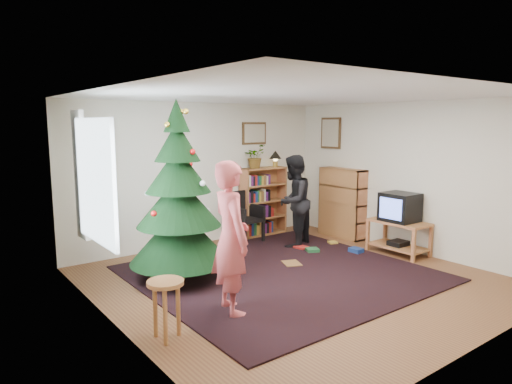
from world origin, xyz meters
TOP-DOWN VIEW (x-y plane):
  - floor at (0.00, 0.00)m, footprint 5.00×5.00m
  - ceiling at (0.00, 0.00)m, footprint 5.00×5.00m
  - wall_back at (0.00, 2.50)m, footprint 5.00×0.02m
  - wall_front at (0.00, -2.50)m, footprint 5.00×0.02m
  - wall_left at (-2.50, 0.00)m, footprint 0.02×5.00m
  - wall_right at (2.50, 0.00)m, footprint 0.02×5.00m
  - rug at (0.00, 0.30)m, footprint 3.80×3.60m
  - window_pane at (-2.47, 0.60)m, footprint 0.04×1.20m
  - curtain at (-2.43, 1.30)m, footprint 0.06×0.35m
  - picture_back at (1.15, 2.48)m, footprint 0.55×0.03m
  - picture_right at (2.48, 1.75)m, footprint 0.03×0.50m
  - christmas_tree at (-1.27, 0.94)m, footprint 1.36×1.36m
  - bookshelf_back at (1.27, 2.34)m, footprint 0.95×0.30m
  - bookshelf_right at (2.34, 1.29)m, footprint 0.30×0.95m
  - tv_stand at (2.22, -0.07)m, footprint 0.53×0.95m
  - crt_tv at (2.22, -0.07)m, footprint 0.50×0.53m
  - armchair at (0.66, 2.15)m, footprint 0.54×0.54m
  - stool at (-2.20, -0.53)m, footprint 0.37×0.37m
  - person_standing at (-1.31, -0.37)m, footprint 0.54×0.71m
  - person_by_chair at (1.15, 1.33)m, footprint 0.96×0.87m
  - potted_plant at (1.07, 2.34)m, footprint 0.49×0.46m
  - table_lamp at (1.57, 2.34)m, footprint 0.24×0.24m
  - floor_clutter at (1.22, 0.75)m, footprint 1.57×0.94m

SIDE VIEW (x-z plane):
  - floor at x=0.00m, z-range 0.00..0.00m
  - rug at x=0.00m, z-range 0.00..0.02m
  - floor_clutter at x=1.22m, z-range 0.00..0.08m
  - tv_stand at x=2.22m, z-range 0.05..0.60m
  - stool at x=-2.20m, z-range 0.17..0.78m
  - armchair at x=0.66m, z-range 0.03..0.94m
  - bookshelf_back at x=1.27m, z-range 0.01..1.31m
  - bookshelf_right at x=2.34m, z-range 0.01..1.31m
  - crt_tv at x=2.22m, z-range 0.55..1.02m
  - person_by_chair at x=1.15m, z-range 0.00..1.60m
  - person_standing at x=-1.31m, z-range 0.00..1.74m
  - christmas_tree at x=-1.27m, z-range -0.21..2.26m
  - wall_back at x=0.00m, z-range 0.00..2.50m
  - wall_front at x=0.00m, z-range 0.00..2.50m
  - wall_left at x=-2.50m, z-range 0.00..2.50m
  - wall_right at x=2.50m, z-range 0.00..2.50m
  - window_pane at x=-2.47m, z-range 0.80..2.20m
  - curtain at x=-2.43m, z-range 0.70..2.30m
  - table_lamp at x=1.57m, z-range 1.36..1.67m
  - potted_plant at x=1.07m, z-range 1.30..1.74m
  - picture_back at x=1.15m, z-range 1.74..2.16m
  - picture_right at x=2.48m, z-range 1.65..2.25m
  - ceiling at x=0.00m, z-range 2.50..2.50m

